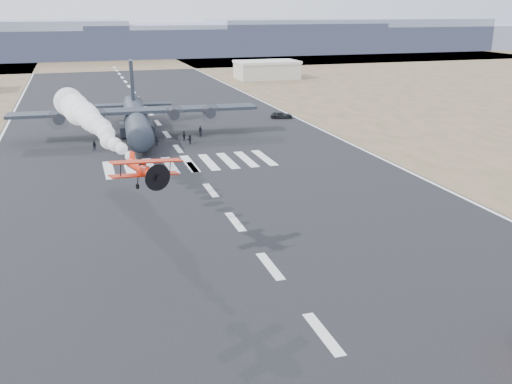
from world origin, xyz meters
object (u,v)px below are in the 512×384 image
crew_g (129,139)px  hangar_right (267,70)px  crew_c (157,141)px  crew_d (184,136)px  crew_e (134,143)px  crew_f (190,139)px  transport_aircraft (136,118)px  aerobatic_biplane (144,170)px  crew_h (95,146)px  crew_b (200,132)px  crew_a (200,130)px  support_vehicle (281,115)px

crew_g → hangar_right: bearing=49.5°
crew_c → crew_d: 5.70m
crew_d → crew_e: crew_d is taller
hangar_right → crew_g: 99.94m
hangar_right → crew_f: hangar_right is taller
transport_aircraft → crew_e: size_ratio=27.94×
hangar_right → aerobatic_biplane: bearing=-112.8°
transport_aircraft → crew_h: (-8.07, -9.96, -2.48)m
crew_e → crew_f: (9.55, 0.15, 0.03)m
transport_aircraft → crew_c: transport_aircraft is taller
transport_aircraft → crew_b: 12.29m
hangar_right → crew_c: hangar_right is taller
hangar_right → crew_a: hangar_right is taller
crew_d → hangar_right: bearing=129.5°
support_vehicle → crew_a: crew_a is taller
aerobatic_biplane → crew_h: 48.81m
support_vehicle → crew_h: size_ratio=2.95×
crew_c → crew_g: crew_g is taller
transport_aircraft → crew_d: 10.49m
crew_e → crew_h: size_ratio=0.98×
crew_a → crew_f: bearing=-116.2°
crew_d → crew_g: (-9.75, -0.48, 0.08)m
crew_c → crew_a: bearing=-178.6°
aerobatic_biplane → crew_d: aerobatic_biplane is taller
aerobatic_biplane → support_vehicle: aerobatic_biplane is taller
crew_e → crew_g: (-0.65, 2.79, 0.13)m
crew_a → crew_g: 14.17m
transport_aircraft → crew_b: size_ratio=24.07×
transport_aircraft → crew_d: (7.54, -6.88, -2.44)m
aerobatic_biplane → crew_d: size_ratio=3.88×
crew_e → crew_h: crew_h is taller
support_vehicle → crew_b: crew_b is taller
crew_f → crew_a: bearing=-170.7°
crew_b → crew_c: bearing=-84.8°
transport_aircraft → crew_a: bearing=-12.2°
transport_aircraft → crew_e: transport_aircraft is taller
aerobatic_biplane → crew_g: aerobatic_biplane is taller
hangar_right → support_vehicle: (-19.81, -68.86, -2.35)m
aerobatic_biplane → transport_aircraft: 58.48m
crew_e → crew_g: crew_g is taller
support_vehicle → crew_c: bearing=137.6°
crew_g → crew_h: size_ratio=1.14×
crew_b → crew_h: crew_b is taller
crew_e → crew_g: bearing=136.3°
hangar_right → crew_c: bearing=-119.6°
crew_b → crew_f: bearing=-50.4°
crew_a → crew_b: bearing=-104.2°
hangar_right → transport_aircraft: bearing=-123.7°
crew_c → crew_f: crew_f is taller
crew_c → aerobatic_biplane: bearing=49.3°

